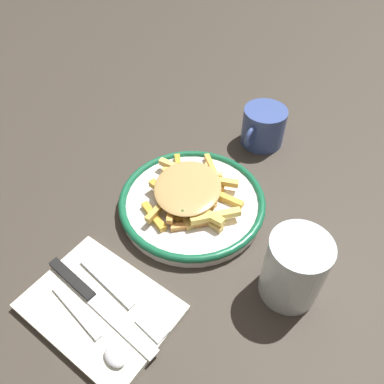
# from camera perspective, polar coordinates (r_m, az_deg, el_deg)

# --- Properties ---
(ground_plane) EXTENTS (2.60, 2.60, 0.00)m
(ground_plane) POSITION_cam_1_polar(r_m,az_deg,el_deg) (0.65, -0.00, -2.33)
(ground_plane) COLOR #383129
(plate) EXTENTS (0.25, 0.25, 0.03)m
(plate) POSITION_cam_1_polar(r_m,az_deg,el_deg) (0.64, -0.00, -1.55)
(plate) COLOR white
(plate) RESTS_ON ground_plane
(fries_heap) EXTENTS (0.19, 0.18, 0.03)m
(fries_heap) POSITION_cam_1_polar(r_m,az_deg,el_deg) (0.63, -0.24, 0.24)
(fries_heap) COLOR gold
(fries_heap) RESTS_ON plate
(napkin) EXTENTS (0.15, 0.21, 0.01)m
(napkin) POSITION_cam_1_polar(r_m,az_deg,el_deg) (0.56, -13.62, -16.58)
(napkin) COLOR silver
(napkin) RESTS_ON ground_plane
(fork) EXTENTS (0.03, 0.18, 0.01)m
(fork) POSITION_cam_1_polar(r_m,az_deg,el_deg) (0.55, -10.78, -15.09)
(fork) COLOR silver
(fork) RESTS_ON napkin
(knife) EXTENTS (0.02, 0.21, 0.01)m
(knife) POSITION_cam_1_polar(r_m,az_deg,el_deg) (0.56, -15.06, -14.94)
(knife) COLOR black
(knife) RESTS_ON napkin
(spoon) EXTENTS (0.03, 0.15, 0.01)m
(spoon) POSITION_cam_1_polar(r_m,az_deg,el_deg) (0.53, -13.84, -20.62)
(spoon) COLOR silver
(spoon) RESTS_ON napkin
(water_glass) EXTENTS (0.08, 0.08, 0.11)m
(water_glass) POSITION_cam_1_polar(r_m,az_deg,el_deg) (0.53, 15.15, -11.10)
(water_glass) COLOR silver
(water_glass) RESTS_ON ground_plane
(coffee_mug) EXTENTS (0.11, 0.08, 0.08)m
(coffee_mug) POSITION_cam_1_polar(r_m,az_deg,el_deg) (0.77, 10.60, 9.70)
(coffee_mug) COLOR #3A4F91
(coffee_mug) RESTS_ON ground_plane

